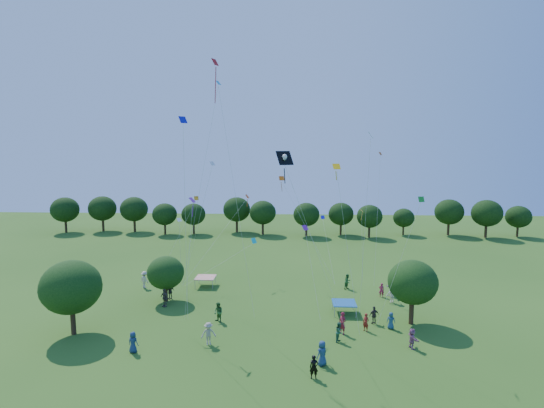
# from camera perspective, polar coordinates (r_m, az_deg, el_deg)

# --- Properties ---
(near_tree_west) EXTENTS (5.00, 5.00, 6.39)m
(near_tree_west) POSITION_cam_1_polar(r_m,az_deg,el_deg) (39.99, -25.41, -10.07)
(near_tree_west) COLOR #422B19
(near_tree_west) RESTS_ON ground
(near_tree_north) EXTENTS (3.76, 3.76, 4.74)m
(near_tree_north) POSITION_cam_1_polar(r_m,az_deg,el_deg) (45.42, -14.11, -8.94)
(near_tree_north) COLOR #422B19
(near_tree_north) RESTS_ON ground
(near_tree_east) EXTENTS (4.37, 4.37, 5.86)m
(near_tree_east) POSITION_cam_1_polar(r_m,az_deg,el_deg) (40.34, 18.39, -9.95)
(near_tree_east) COLOR #422B19
(near_tree_east) RESTS_ON ground
(treeline) EXTENTS (88.01, 8.77, 6.77)m
(treeline) POSITION_cam_1_polar(r_m,az_deg,el_deg) (78.05, 0.23, -1.13)
(treeline) COLOR #422B19
(treeline) RESTS_ON ground
(tent_red_stripe) EXTENTS (2.20, 2.20, 1.10)m
(tent_red_stripe) POSITION_cam_1_polar(r_m,az_deg,el_deg) (49.88, -8.93, -9.73)
(tent_red_stripe) COLOR red
(tent_red_stripe) RESTS_ON ground
(tent_blue) EXTENTS (2.20, 2.20, 1.10)m
(tent_blue) POSITION_cam_1_polar(r_m,az_deg,el_deg) (42.15, 9.68, -12.99)
(tent_blue) COLOR #175397
(tent_blue) RESTS_ON ground
(man_in_black) EXTENTS (0.62, 0.41, 1.66)m
(man_in_black) POSITION_cam_1_polar(r_m,az_deg,el_deg) (31.17, 5.66, -21.00)
(man_in_black) COLOR black
(man_in_black) RESTS_ON ground
(crowd_person_0) EXTENTS (1.00, 0.98, 1.85)m
(crowd_person_0) POSITION_cam_1_polar(r_m,az_deg,el_deg) (32.80, 6.75, -19.30)
(crowd_person_0) COLOR navy
(crowd_person_0) RESTS_ON ground
(crowd_person_1) EXTENTS (0.62, 0.46, 1.53)m
(crowd_person_1) POSITION_cam_1_polar(r_m,az_deg,el_deg) (47.43, 14.51, -11.13)
(crowd_person_1) COLOR maroon
(crowd_person_1) RESTS_ON ground
(crowd_person_2) EXTENTS (0.70, 0.92, 1.65)m
(crowd_person_2) POSITION_cam_1_polar(r_m,az_deg,el_deg) (36.52, 9.06, -16.63)
(crowd_person_2) COLOR #275C3F
(crowd_person_2) RESTS_ON ground
(crowd_person_3) EXTENTS (1.35, 1.17, 1.91)m
(crowd_person_3) POSITION_cam_1_polar(r_m,az_deg,el_deg) (50.89, -16.76, -9.71)
(crowd_person_3) COLOR beige
(crowd_person_3) RESTS_ON ground
(crowd_person_4) EXTENTS (0.99, 0.98, 1.63)m
(crowd_person_4) POSITION_cam_1_polar(r_m,az_deg,el_deg) (46.56, -13.52, -11.38)
(crowd_person_4) COLOR #403933
(crowd_person_4) RESTS_ON ground
(crowd_person_5) EXTENTS (0.91, 1.74, 1.77)m
(crowd_person_5) POSITION_cam_1_polar(r_m,az_deg,el_deg) (47.73, 15.75, -10.90)
(crowd_person_5) COLOR #A160A6
(crowd_person_5) RESTS_ON ground
(crowd_person_6) EXTENTS (0.89, 0.60, 1.65)m
(crowd_person_6) POSITION_cam_1_polar(r_m,az_deg,el_deg) (36.06, -18.18, -17.24)
(crowd_person_6) COLOR navy
(crowd_person_6) RESTS_ON ground
(crowd_person_7) EXTENTS (0.83, 0.83, 1.91)m
(crowd_person_7) POSITION_cam_1_polar(r_m,az_deg,el_deg) (37.86, 9.45, -15.53)
(crowd_person_7) COLOR maroon
(crowd_person_7) RESTS_ON ground
(crowd_person_8) EXTENTS (1.00, 0.95, 1.83)m
(crowd_person_8) POSITION_cam_1_polar(r_m,az_deg,el_deg) (40.02, -7.22, -14.25)
(crowd_person_8) COLOR #2E6129
(crowd_person_8) RESTS_ON ground
(crowd_person_9) EXTENTS (1.21, 0.56, 1.83)m
(crowd_person_9) POSITION_cam_1_polar(r_m,az_deg,el_deg) (46.04, 15.81, -11.55)
(crowd_person_9) COLOR beige
(crowd_person_9) RESTS_ON ground
(crowd_person_10) EXTENTS (1.16, 0.98, 1.82)m
(crowd_person_10) POSITION_cam_1_polar(r_m,az_deg,el_deg) (44.63, -14.26, -12.11)
(crowd_person_10) COLOR #453D37
(crowd_person_10) RESTS_ON ground
(crowd_person_11) EXTENTS (0.84, 1.60, 1.63)m
(crowd_person_11) POSITION_cam_1_polar(r_m,az_deg,el_deg) (36.74, 18.32, -16.79)
(crowd_person_11) COLOR #A05D87
(crowd_person_11) RESTS_ON ground
(crowd_person_12) EXTENTS (0.83, 0.61, 1.50)m
(crowd_person_12) POSITION_cam_1_polar(r_m,az_deg,el_deg) (39.79, 15.70, -14.86)
(crowd_person_12) COLOR navy
(crowd_person_12) RESTS_ON ground
(crowd_person_13) EXTENTS (0.69, 0.67, 1.57)m
(crowd_person_13) POSITION_cam_1_polar(r_m,az_deg,el_deg) (38.82, 12.51, -15.28)
(crowd_person_13) COLOR maroon
(crowd_person_13) RESTS_ON ground
(crowd_person_14) EXTENTS (0.93, 0.93, 1.73)m
(crowd_person_14) POSITION_cam_1_polar(r_m,az_deg,el_deg) (49.12, 10.13, -10.23)
(crowd_person_14) COLOR #2A622A
(crowd_person_14) RESTS_ON ground
(crowd_person_15) EXTENTS (1.33, 0.91, 1.86)m
(crowd_person_15) POSITION_cam_1_polar(r_m,az_deg,el_deg) (35.93, -8.54, -16.85)
(crowd_person_15) COLOR #A49883
(crowd_person_15) RESTS_ON ground
(crowd_person_16) EXTENTS (1.04, 0.76, 1.62)m
(crowd_person_16) POSITION_cam_1_polar(r_m,az_deg,el_deg) (40.46, 13.57, -14.32)
(crowd_person_16) COLOR #37322C
(crowd_person_16) RESTS_ON ground
(pirate_kite) EXTENTS (5.63, 1.23, 14.19)m
(pirate_kite) POSITION_cam_1_polar(r_m,az_deg,el_deg) (32.20, 1.88, 5.76)
(pirate_kite) COLOR black
(red_high_kite) EXTENTS (3.74, 2.48, 21.95)m
(red_high_kite) POSITION_cam_1_polar(r_m,az_deg,el_deg) (37.07, -6.72, 12.11)
(red_high_kite) COLOR red
(small_kite_0) EXTENTS (6.33, 6.75, 11.14)m
(small_kite_0) POSITION_cam_1_polar(r_m,az_deg,el_deg) (49.90, 2.37, 1.20)
(small_kite_0) COLOR #CB540B
(small_kite_1) EXTENTS (2.38, 0.51, 13.28)m
(small_kite_1) POSITION_cam_1_polar(r_m,az_deg,el_deg) (31.87, 9.26, 0.42)
(small_kite_1) COLOR yellow
(small_kite_2) EXTENTS (0.43, 0.65, 7.97)m
(small_kite_2) POSITION_cam_1_polar(r_m,az_deg,el_deg) (46.43, 11.99, -2.72)
(small_kite_2) COLOR #FEAD16
(small_kite_3) EXTENTS (2.21, 3.96, 11.05)m
(small_kite_3) POSITION_cam_1_polar(r_m,az_deg,el_deg) (32.56, 17.85, -4.21)
(small_kite_3) COLOR #188424
(small_kite_4) EXTENTS (1.23, 6.09, 6.51)m
(small_kite_4) POSITION_cam_1_polar(r_m,az_deg,el_deg) (49.78, 7.13, -3.49)
(small_kite_4) COLOR #1B16E0
(small_kite_5) EXTENTS (1.58, 4.79, 7.37)m
(small_kite_5) POSITION_cam_1_polar(r_m,az_deg,el_deg) (38.73, 4.77, -5.05)
(small_kite_5) COLOR #771A9D
(small_kite_6) EXTENTS (3.70, 0.71, 13.10)m
(small_kite_6) POSITION_cam_1_polar(r_m,az_deg,el_deg) (43.76, -8.97, 1.39)
(small_kite_6) COLOR silver
(small_kite_7) EXTENTS (4.02, 2.77, 21.47)m
(small_kite_7) POSITION_cam_1_polar(r_m,az_deg,el_deg) (45.53, -8.44, 9.16)
(small_kite_7) COLOR #0D87C4
(small_kite_8) EXTENTS (1.60, 5.92, 14.01)m
(small_kite_8) POSITION_cam_1_polar(r_m,az_deg,el_deg) (48.96, 14.14, 1.70)
(small_kite_8) COLOR #EA590D
(small_kite_9) EXTENTS (6.40, 8.50, 8.86)m
(small_kite_9) POSITION_cam_1_polar(r_m,az_deg,el_deg) (50.64, -4.75, -1.02)
(small_kite_9) COLOR #E44B0C
(small_kite_10) EXTENTS (4.40, 1.61, 8.90)m
(small_kite_10) POSITION_cam_1_polar(r_m,az_deg,el_deg) (50.26, -10.97, -1.03)
(small_kite_10) COLOR orange
(small_kite_11) EXTENTS (0.79, 0.73, 15.75)m
(small_kite_11) POSITION_cam_1_polar(r_m,az_deg,el_deg) (36.56, 12.86, 4.60)
(small_kite_11) COLOR #18862D
(small_kite_12) EXTENTS (0.91, 2.45, 16.79)m
(small_kite_12) POSITION_cam_1_polar(r_m,az_deg,el_deg) (33.57, -11.74, 4.93)
(small_kite_12) COLOR #1211AD
(small_kite_13) EXTENTS (0.98, 0.99, 10.34)m
(small_kite_13) POSITION_cam_1_polar(r_m,az_deg,el_deg) (35.99, -10.80, -2.00)
(small_kite_13) COLOR #611893
(small_kite_14) EXTENTS (0.71, 1.96, 7.49)m
(small_kite_14) POSITION_cam_1_polar(r_m,az_deg,el_deg) (44.01, -12.31, -3.93)
(small_kite_14) COLOR white
(small_kite_15) EXTENTS (7.37, 5.41, 4.19)m
(small_kite_15) POSITION_cam_1_polar(r_m,az_deg,el_deg) (48.47, -3.61, -5.74)
(small_kite_15) COLOR #0DC8D0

